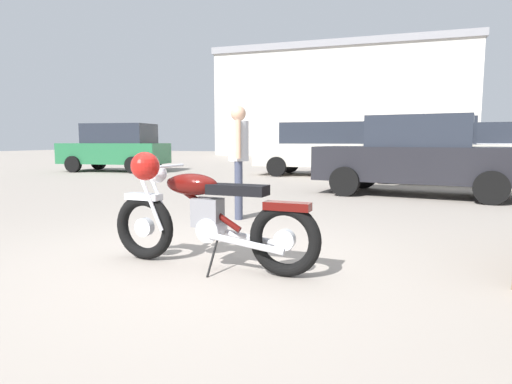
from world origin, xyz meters
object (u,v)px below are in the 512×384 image
at_px(white_estate_far, 490,147).
at_px(bystander, 238,150).
at_px(silver_sedan_mid, 375,149).
at_px(pale_sedan_back, 419,156).
at_px(vintage_motorcycle, 203,214).
at_px(red_hatchback_near, 331,147).
at_px(blue_hatchback_right, 432,149).
at_px(dark_sedan_left, 116,147).

bearing_deg(white_estate_far, bystander, -109.04).
height_order(silver_sedan_mid, white_estate_far, white_estate_far).
relative_size(white_estate_far, pale_sedan_back, 0.92).
bearing_deg(white_estate_far, pale_sedan_back, -103.35).
distance_m(vintage_motorcycle, silver_sedan_mid, 14.20).
relative_size(silver_sedan_mid, white_estate_far, 1.04).
xyz_separation_m(vintage_motorcycle, white_estate_far, (4.67, 13.73, 0.43)).
bearing_deg(red_hatchback_near, silver_sedan_mid, -110.71).
relative_size(blue_hatchback_right, silver_sedan_mid, 0.95).
xyz_separation_m(red_hatchback_near, pale_sedan_back, (2.57, -4.61, -0.10)).
height_order(blue_hatchback_right, white_estate_far, same).
height_order(bystander, silver_sedan_mid, silver_sedan_mid).
bearing_deg(blue_hatchback_right, vintage_motorcycle, -100.69).
bearing_deg(pale_sedan_back, silver_sedan_mid, -71.78).
xyz_separation_m(blue_hatchback_right, white_estate_far, (2.18, 4.39, 0.00)).
bearing_deg(white_estate_far, vintage_motorcycle, -102.85).
xyz_separation_m(dark_sedan_left, white_estate_far, (13.17, 3.41, 0.00)).
xyz_separation_m(bystander, pale_sedan_back, (2.64, 3.81, -0.18)).
xyz_separation_m(dark_sedan_left, pale_sedan_back, (10.55, -4.06, -0.08)).
xyz_separation_m(vintage_motorcycle, pale_sedan_back, (2.06, 6.26, 0.34)).
relative_size(bystander, blue_hatchback_right, 0.41).
xyz_separation_m(bystander, blue_hatchback_right, (3.07, 6.89, -0.10)).
bearing_deg(blue_hatchback_right, dark_sedan_left, 179.12).
distance_m(vintage_motorcycle, pale_sedan_back, 6.60).
height_order(red_hatchback_near, dark_sedan_left, dark_sedan_left).
distance_m(bystander, red_hatchback_near, 8.41).
bearing_deg(silver_sedan_mid, white_estate_far, -7.29).
bearing_deg(vintage_motorcycle, white_estate_far, -105.00).
bearing_deg(red_hatchback_near, white_estate_far, -151.30).
height_order(red_hatchback_near, pale_sedan_back, red_hatchback_near).
distance_m(red_hatchback_near, pale_sedan_back, 5.28).
distance_m(blue_hatchback_right, white_estate_far, 4.90).
relative_size(red_hatchback_near, silver_sedan_mid, 1.11).
height_order(vintage_motorcycle, red_hatchback_near, red_hatchback_near).
relative_size(red_hatchback_near, white_estate_far, 1.16).
xyz_separation_m(bystander, dark_sedan_left, (-7.91, 7.87, -0.10)).
xyz_separation_m(white_estate_far, pale_sedan_back, (-2.61, -7.47, -0.08)).
bearing_deg(dark_sedan_left, blue_hatchback_right, 168.78).
distance_m(silver_sedan_mid, pale_sedan_back, 8.03).
relative_size(blue_hatchback_right, dark_sedan_left, 0.99).
distance_m(blue_hatchback_right, silver_sedan_mid, 5.15).
height_order(vintage_motorcycle, pale_sedan_back, pale_sedan_back).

